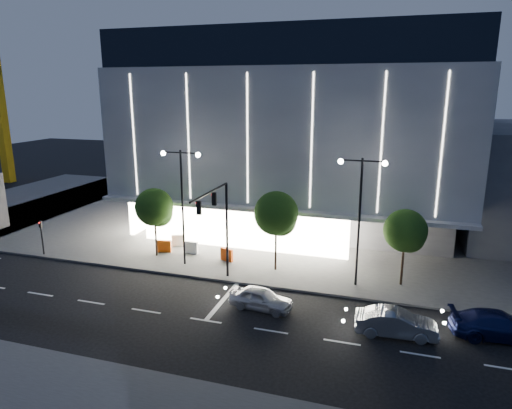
{
  "coord_description": "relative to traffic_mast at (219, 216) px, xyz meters",
  "views": [
    {
      "loc": [
        12.13,
        -23.95,
        13.33
      ],
      "look_at": [
        2.39,
        7.26,
        5.0
      ],
      "focal_mm": 32.0,
      "sensor_mm": 36.0,
      "label": 1
    }
  ],
  "objects": [
    {
      "name": "street_lamp_west",
      "position": [
        -4.0,
        2.66,
        0.93
      ],
      "size": [
        3.16,
        0.36,
        9.0
      ],
      "color": "black",
      "rests_on": "ground"
    },
    {
      "name": "street_lamp_east",
      "position": [
        9.0,
        2.66,
        0.93
      ],
      "size": [
        3.16,
        0.36,
        9.0
      ],
      "color": "black",
      "rests_on": "ground"
    },
    {
      "name": "barrier_a",
      "position": [
        -6.78,
        4.56,
        -4.38
      ],
      "size": [
        1.13,
        0.53,
        1.0
      ],
      "primitive_type": "cube",
      "rotation": [
        0.0,
        0.0,
        0.27
      ],
      "color": "#FE570E",
      "rests_on": "sidewalk_museum"
    },
    {
      "name": "tree_left",
      "position": [
        -6.97,
        3.68,
        -0.99
      ],
      "size": [
        3.02,
        3.02,
        5.72
      ],
      "color": "black",
      "rests_on": "ground"
    },
    {
      "name": "ped_signal_far",
      "position": [
        -16.0,
        1.16,
        -3.14
      ],
      "size": [
        0.22,
        0.24,
        3.0
      ],
      "color": "black",
      "rests_on": "ground"
    },
    {
      "name": "tree_right",
      "position": [
        12.03,
        3.68,
        -1.14
      ],
      "size": [
        2.91,
        2.91,
        5.51
      ],
      "color": "black",
      "rests_on": "ground"
    },
    {
      "name": "barrier_b",
      "position": [
        -6.37,
        6.26,
        -4.38
      ],
      "size": [
        1.11,
        0.67,
        1.0
      ],
      "primitive_type": "cube",
      "rotation": [
        0.0,
        0.0,
        0.41
      ],
      "color": "white",
      "rests_on": "sidewalk_museum"
    },
    {
      "name": "sidewalk_museum",
      "position": [
        4.0,
        20.66,
        -4.95
      ],
      "size": [
        70.0,
        40.0,
        0.15
      ],
      "primitive_type": "cube",
      "color": "#474747",
      "rests_on": "ground"
    },
    {
      "name": "barrier_c",
      "position": [
        -1.13,
        4.24,
        -4.38
      ],
      "size": [
        1.12,
        0.61,
        1.0
      ],
      "primitive_type": "cube",
      "rotation": [
        0.0,
        0.0,
        -0.34
      ],
      "color": "#FF4C0E",
      "rests_on": "sidewalk_museum"
    },
    {
      "name": "tree_mid",
      "position": [
        3.03,
        3.68,
        -0.69
      ],
      "size": [
        3.25,
        3.25,
        6.15
      ],
      "color": "black",
      "rests_on": "ground"
    },
    {
      "name": "car_third",
      "position": [
        17.13,
        -1.78,
        -4.28
      ],
      "size": [
        5.36,
        2.76,
        1.49
      ],
      "primitive_type": "imported",
      "rotation": [
        0.0,
        0.0,
        1.71
      ],
      "color": "#151B51",
      "rests_on": "ground"
    },
    {
      "name": "traffic_mast",
      "position": [
        0.0,
        0.0,
        0.0
      ],
      "size": [
        0.33,
        5.89,
        7.07
      ],
      "color": "black",
      "rests_on": "ground"
    },
    {
      "name": "ground",
      "position": [
        -1.0,
        -3.34,
        -5.03
      ],
      "size": [
        160.0,
        160.0,
        0.0
      ],
      "primitive_type": "plane",
      "color": "black",
      "rests_on": "ground"
    },
    {
      "name": "car_second",
      "position": [
        11.73,
        -3.21,
        -4.29
      ],
      "size": [
        4.55,
        1.87,
        1.47
      ],
      "primitive_type": "imported",
      "rotation": [
        0.0,
        0.0,
        1.64
      ],
      "color": "#999CA1",
      "rests_on": "ground"
    },
    {
      "name": "museum",
      "position": [
        1.98,
        18.97,
        4.25
      ],
      "size": [
        30.0,
        25.8,
        18.0
      ],
      "color": "#4C4C51",
      "rests_on": "ground"
    },
    {
      "name": "car_lead",
      "position": [
        3.68,
        -2.41,
        -4.34
      ],
      "size": [
        4.17,
        2.07,
        1.37
      ],
      "primitive_type": "imported",
      "rotation": [
        0.0,
        0.0,
        1.45
      ],
      "color": "silver",
      "rests_on": "ground"
    },
    {
      "name": "barrier_d",
      "position": [
        -4.48,
        4.93,
        -4.38
      ],
      "size": [
        1.11,
        0.31,
        1.0
      ],
      "primitive_type": "cube",
      "rotation": [
        0.0,
        0.0,
        -0.06
      ],
      "color": "white",
      "rests_on": "sidewalk_museum"
    }
  ]
}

